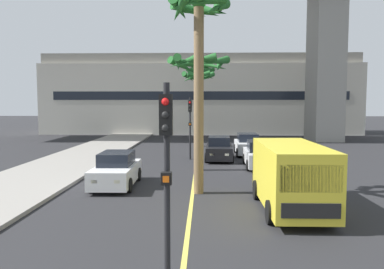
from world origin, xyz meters
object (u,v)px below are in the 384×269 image
(car_queue_second, at_px, (116,171))
(palm_tree_mid_median, at_px, (198,83))
(traffic_light_median_near, at_px, (167,162))
(palm_tree_farthest_median, at_px, (200,81))
(car_queue_third, at_px, (248,145))
(delivery_van, at_px, (291,175))
(car_queue_fourth, at_px, (219,149))
(palm_tree_near_median, at_px, (198,74))
(car_queue_front, at_px, (260,155))
(palm_tree_far_median, at_px, (199,36))
(traffic_light_median_far, at_px, (190,119))

(car_queue_second, bearing_deg, palm_tree_mid_median, 77.65)
(traffic_light_median_near, height_order, palm_tree_farthest_median, palm_tree_farthest_median)
(car_queue_third, distance_m, palm_tree_farthest_median, 14.70)
(delivery_van, bearing_deg, palm_tree_mid_median, 100.24)
(car_queue_fourth, distance_m, palm_tree_near_median, 6.35)
(delivery_van, xyz_separation_m, palm_tree_mid_median, (-3.58, 19.80, 4.21))
(car_queue_front, distance_m, palm_tree_mid_median, 12.23)
(palm_tree_mid_median, bearing_deg, car_queue_second, -102.35)
(traffic_light_median_near, xyz_separation_m, palm_tree_far_median, (0.49, 8.84, 3.84))
(car_queue_front, distance_m, traffic_light_median_near, 16.17)
(car_queue_third, relative_size, delivery_van, 0.78)
(car_queue_front, height_order, traffic_light_median_far, traffic_light_median_far)
(delivery_van, bearing_deg, car_queue_second, 151.68)
(delivery_van, bearing_deg, palm_tree_far_median, 142.28)
(car_queue_front, height_order, car_queue_third, same)
(car_queue_third, bearing_deg, palm_tree_far_median, -105.75)
(car_queue_front, bearing_deg, traffic_light_median_far, 145.52)
(traffic_light_median_near, bearing_deg, palm_tree_mid_median, 89.56)
(palm_tree_mid_median, xyz_separation_m, palm_tree_far_median, (0.30, -17.26, 1.05))
(car_queue_third, relative_size, palm_tree_far_median, 0.50)
(car_queue_fourth, height_order, palm_tree_mid_median, palm_tree_mid_median)
(car_queue_third, bearing_deg, traffic_light_median_near, -100.61)
(traffic_light_median_near, xyz_separation_m, palm_tree_near_median, (0.39, 14.38, 2.70))
(car_queue_third, height_order, palm_tree_mid_median, palm_tree_mid_median)
(palm_tree_near_median, bearing_deg, palm_tree_farthest_median, 90.13)
(delivery_van, relative_size, traffic_light_median_far, 1.25)
(palm_tree_far_median, bearing_deg, palm_tree_mid_median, 90.98)
(delivery_van, xyz_separation_m, palm_tree_farthest_median, (-3.44, 27.97, 4.90))
(car_queue_fourth, height_order, traffic_light_median_far, traffic_light_median_far)
(delivery_van, relative_size, palm_tree_farthest_median, 0.69)
(car_queue_fourth, height_order, palm_tree_near_median, palm_tree_near_median)
(delivery_van, distance_m, palm_tree_mid_median, 20.56)
(car_queue_front, xyz_separation_m, palm_tree_far_median, (-3.57, -6.69, 5.83))
(car_queue_fourth, distance_m, palm_tree_farthest_median, 16.81)
(car_queue_front, relative_size, palm_tree_far_median, 0.50)
(traffic_light_median_near, height_order, palm_tree_near_median, palm_tree_near_median)
(palm_tree_near_median, height_order, palm_tree_farthest_median, palm_tree_farthest_median)
(car_queue_second, distance_m, car_queue_fourth, 9.73)
(traffic_light_median_near, relative_size, palm_tree_mid_median, 0.63)
(traffic_light_median_near, distance_m, palm_tree_farthest_median, 34.45)
(delivery_van, distance_m, traffic_light_median_far, 12.87)
(car_queue_front, height_order, car_queue_fourth, same)
(car_queue_third, xyz_separation_m, palm_tree_farthest_median, (-3.61, 13.16, 5.47))
(delivery_van, bearing_deg, traffic_light_median_far, 108.15)
(palm_tree_far_median, bearing_deg, palm_tree_farthest_median, 90.35)
(car_queue_fourth, bearing_deg, car_queue_second, -121.24)
(palm_tree_mid_median, bearing_deg, traffic_light_median_near, -90.44)
(car_queue_third, height_order, palm_tree_farthest_median, palm_tree_farthest_median)
(car_queue_third, xyz_separation_m, palm_tree_far_median, (-3.46, -12.27, 5.83))
(traffic_light_median_far, bearing_deg, palm_tree_farthest_median, 88.02)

